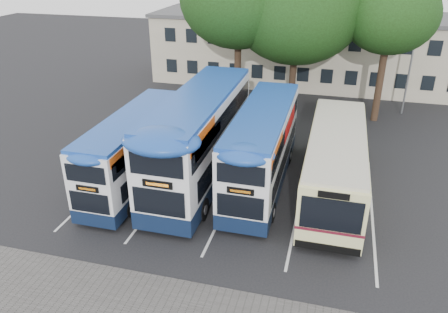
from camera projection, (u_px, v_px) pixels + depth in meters
name	position (u px, v px, depth m)	size (l,w,h in m)	color
ground	(293.00, 265.00, 17.74)	(120.00, 120.00, 0.00)	black
bay_lines	(233.00, 192.00, 22.95)	(14.12, 11.00, 0.01)	silver
depot_building	(331.00, 49.00, 39.83)	(32.40, 8.40, 6.20)	#ADA58B
lamp_post	(414.00, 47.00, 31.50)	(0.25, 1.05, 9.06)	gray
tree_mid	(298.00, 6.00, 30.60)	(9.49, 9.49, 11.88)	black
tree_right	(391.00, 14.00, 29.14)	(6.37, 6.37, 10.31)	black
bus_dd_left	(135.00, 147.00, 22.95)	(2.27, 9.37, 3.90)	#101D3A
bus_dd_mid	(201.00, 134.00, 23.19)	(2.84, 11.69, 4.87)	#101D3A
bus_dd_right	(262.00, 145.00, 22.74)	(2.48, 10.24, 4.27)	#101D3A
bus_single	(335.00, 159.00, 22.25)	(2.83, 11.13, 3.32)	beige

